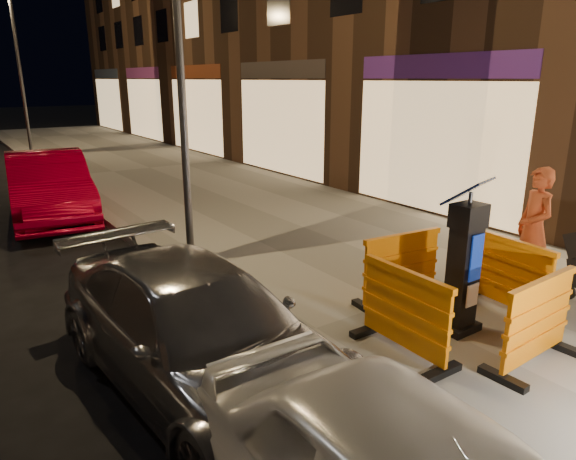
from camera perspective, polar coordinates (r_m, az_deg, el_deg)
ground_plane at (r=6.14m, az=-0.85°, el=-13.35°), size 120.00×120.00×0.00m
sidewalk at (r=8.00m, az=17.39°, el=-6.17°), size 6.00×60.00×0.15m
kerb at (r=6.11m, az=-0.85°, el=-12.74°), size 0.30×60.00×0.15m
parking_kiosk at (r=6.29m, az=18.97°, el=-3.33°), size 0.58×0.58×1.74m
barrier_front at (r=5.97m, az=25.98°, el=-9.22°), size 1.27×0.56×0.97m
barrier_back at (r=6.98m, az=12.45°, el=-4.21°), size 1.29×0.64×0.97m
barrier_kerbside at (r=5.74m, az=12.84°, el=-8.91°), size 0.53×1.25×0.97m
barrier_bldgside at (r=7.17m, az=23.26°, el=-4.65°), size 0.62×1.29×0.97m
car_silver at (r=5.65m, az=-9.60°, el=-16.53°), size 2.09×4.43×1.25m
car_red at (r=12.77m, az=-24.62°, el=1.14°), size 2.06×4.66×1.49m
man at (r=8.06m, az=25.67°, el=0.20°), size 0.67×0.76×1.74m
street_lamp_mid at (r=8.09m, az=-11.85°, el=16.84°), size 0.12×0.12×6.00m
street_lamp_far at (r=22.66m, az=-27.58°, el=14.97°), size 0.12×0.12×6.00m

